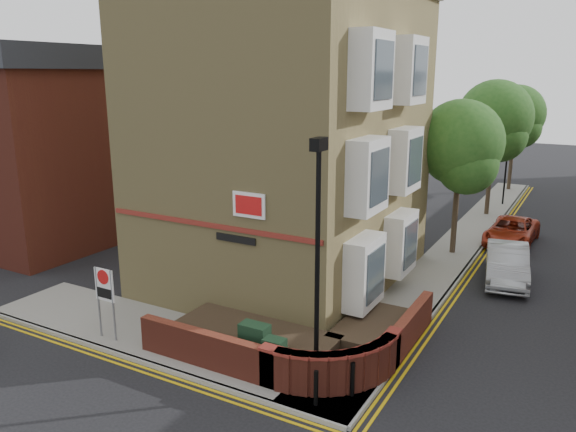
% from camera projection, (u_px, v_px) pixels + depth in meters
% --- Properties ---
extents(ground, '(120.00, 120.00, 0.00)m').
position_uv_depth(ground, '(237.00, 395.00, 14.10)').
color(ground, black).
rests_on(ground, ground).
extents(pavement_corner, '(13.00, 3.00, 0.12)m').
position_uv_depth(pavement_corner, '(170.00, 338.00, 17.01)').
color(pavement_corner, gray).
rests_on(pavement_corner, ground).
extents(pavement_main, '(2.00, 32.00, 0.12)m').
position_uv_depth(pavement_main, '(462.00, 242.00, 26.66)').
color(pavement_main, gray).
rests_on(pavement_main, ground).
extents(kerb_side, '(13.00, 0.15, 0.12)m').
position_uv_depth(kerb_side, '(134.00, 359.00, 15.74)').
color(kerb_side, gray).
rests_on(kerb_side, ground).
extents(kerb_main_near, '(0.15, 32.00, 0.12)m').
position_uv_depth(kerb_main_near, '(484.00, 245.00, 26.18)').
color(kerb_main_near, gray).
rests_on(kerb_main_near, ground).
extents(yellow_lines_side, '(13.00, 0.28, 0.01)m').
position_uv_depth(yellow_lines_side, '(128.00, 365.00, 15.54)').
color(yellow_lines_side, gold).
rests_on(yellow_lines_side, ground).
extents(yellow_lines_main, '(0.28, 32.00, 0.01)m').
position_uv_depth(yellow_lines_main, '(489.00, 247.00, 26.08)').
color(yellow_lines_main, gold).
rests_on(yellow_lines_main, ground).
extents(corner_building, '(8.95, 10.40, 13.60)m').
position_uv_depth(corner_building, '(292.00, 118.00, 20.66)').
color(corner_building, tan).
rests_on(corner_building, ground).
extents(garden_wall, '(6.80, 6.00, 1.20)m').
position_uv_depth(garden_wall, '(286.00, 353.00, 16.21)').
color(garden_wall, maroon).
rests_on(garden_wall, ground).
extents(lamppost, '(0.25, 0.50, 6.30)m').
position_uv_depth(lamppost, '(317.00, 265.00, 13.52)').
color(lamppost, black).
rests_on(lamppost, pavement_corner).
extents(utility_cabinet_large, '(0.80, 0.45, 1.20)m').
position_uv_depth(utility_cabinet_large, '(255.00, 345.00, 15.16)').
color(utility_cabinet_large, black).
rests_on(utility_cabinet_large, pavement_corner).
extents(utility_cabinet_small, '(0.55, 0.40, 1.10)m').
position_uv_depth(utility_cabinet_small, '(275.00, 358.00, 14.54)').
color(utility_cabinet_small, black).
rests_on(utility_cabinet_small, pavement_corner).
extents(bollard_near, '(0.11, 0.11, 0.90)m').
position_uv_depth(bollard_near, '(316.00, 388.00, 13.35)').
color(bollard_near, black).
rests_on(bollard_near, pavement_corner).
extents(bollard_far, '(0.11, 0.11, 0.90)m').
position_uv_depth(bollard_far, '(352.00, 379.00, 13.74)').
color(bollard_far, black).
rests_on(bollard_far, pavement_corner).
extents(zone_sign, '(0.72, 0.07, 2.20)m').
position_uv_depth(zone_sign, '(105.00, 290.00, 16.48)').
color(zone_sign, slate).
rests_on(zone_sign, pavement_corner).
extents(side_building, '(6.40, 10.40, 9.00)m').
position_uv_depth(side_building, '(70.00, 144.00, 26.83)').
color(side_building, maroon).
rests_on(side_building, ground).
extents(tree_near, '(3.64, 3.65, 6.70)m').
position_uv_depth(tree_near, '(460.00, 149.00, 23.85)').
color(tree_near, '#382B1E').
rests_on(tree_near, pavement_main).
extents(tree_mid, '(4.03, 4.03, 7.42)m').
position_uv_depth(tree_mid, '(495.00, 123.00, 30.49)').
color(tree_mid, '#382B1E').
rests_on(tree_mid, pavement_main).
extents(tree_far, '(3.81, 3.81, 7.00)m').
position_uv_depth(tree_far, '(515.00, 118.00, 37.32)').
color(tree_far, '#382B1E').
rests_on(tree_far, pavement_main).
extents(traffic_light_assembly, '(0.20, 0.16, 4.20)m').
position_uv_depth(traffic_light_assembly, '(507.00, 160.00, 33.40)').
color(traffic_light_assembly, black).
rests_on(traffic_light_assembly, pavement_main).
extents(silver_car_near, '(2.22, 4.49, 1.42)m').
position_uv_depth(silver_car_near, '(507.00, 263.00, 21.65)').
color(silver_car_near, '#919498').
rests_on(silver_car_near, ground).
extents(red_car_main, '(2.19, 4.45, 1.22)m').
position_uv_depth(red_car_main, '(512.00, 231.00, 26.42)').
color(red_car_main, '#9C2611').
rests_on(red_car_main, ground).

